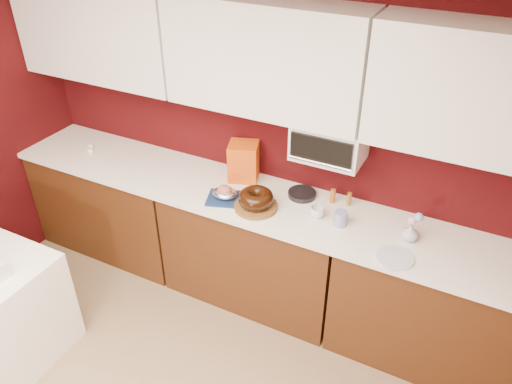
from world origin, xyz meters
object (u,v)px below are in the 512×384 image
object	(u,v)px
toaster_oven	(330,141)
blue_jar	(340,218)
pandoro_box	(244,161)
foil_ham_nest	(225,193)
bundt_cake	(256,198)
flower_vase	(410,232)
coffee_mug	(317,211)

from	to	relation	value
toaster_oven	blue_jar	world-z (taller)	toaster_oven
pandoro_box	toaster_oven	bearing A→B (deg)	-21.42
foil_ham_nest	pandoro_box	world-z (taller)	pandoro_box
toaster_oven	foil_ham_nest	world-z (taller)	toaster_oven
bundt_cake	blue_jar	size ratio (longest dim) A/B	2.36
foil_ham_nest	flower_vase	size ratio (longest dim) A/B	1.33
toaster_oven	coffee_mug	world-z (taller)	toaster_oven
pandoro_box	coffee_mug	bearing A→B (deg)	-36.83
toaster_oven	flower_vase	bearing A→B (deg)	-14.20
flower_vase	toaster_oven	bearing A→B (deg)	165.80
bundt_cake	toaster_oven	bearing A→B (deg)	35.85
blue_jar	toaster_oven	bearing A→B (deg)	132.28
pandoro_box	flower_vase	distance (m)	1.27
pandoro_box	flower_vase	bearing A→B (deg)	-27.30
foil_ham_nest	bundt_cake	bearing A→B (deg)	1.29
bundt_cake	coffee_mug	bearing A→B (deg)	13.08
foil_ham_nest	flower_vase	xyz separation A→B (m)	(1.24, 0.13, 0.01)
toaster_oven	pandoro_box	xyz separation A→B (m)	(-0.64, 0.03, -0.33)
toaster_oven	blue_jar	bearing A→B (deg)	-47.72
bundt_cake	blue_jar	xyz separation A→B (m)	(0.57, 0.08, -0.03)
coffee_mug	toaster_oven	bearing A→B (deg)	95.53
foil_ham_nest	toaster_oven	bearing A→B (deg)	24.44
foil_ham_nest	blue_jar	xyz separation A→B (m)	(0.81, 0.09, -0.00)
pandoro_box	blue_jar	world-z (taller)	pandoro_box
coffee_mug	flower_vase	distance (m)	0.59
coffee_mug	blue_jar	distance (m)	0.16
toaster_oven	coffee_mug	xyz separation A→B (m)	(0.02, -0.19, -0.43)
pandoro_box	flower_vase	world-z (taller)	pandoro_box
blue_jar	flower_vase	bearing A→B (deg)	5.95
foil_ham_nest	pandoro_box	xyz separation A→B (m)	(-0.02, 0.31, 0.09)
toaster_oven	flower_vase	size ratio (longest dim) A/B	3.49
bundt_cake	foil_ham_nest	distance (m)	0.24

